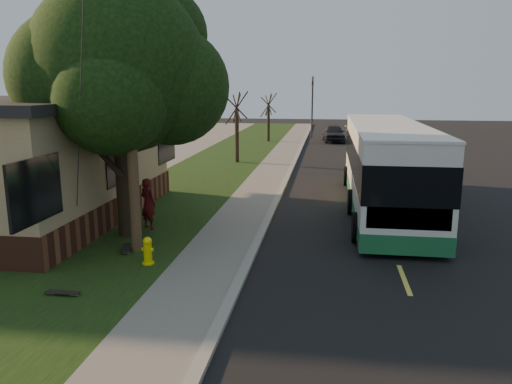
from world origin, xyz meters
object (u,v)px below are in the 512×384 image
at_px(leafy_tree, 122,70).
at_px(bare_tree_near, 237,128).
at_px(fire_hydrant, 148,251).
at_px(transit_bus, 385,164).
at_px(skateboard_main, 126,248).
at_px(bare_tree_far, 268,118).
at_px(utility_pole, 128,88).
at_px(skateboard_spare, 62,293).
at_px(skateboarder, 148,204).
at_px(traffic_signal, 312,103).
at_px(dumpster, 36,190).
at_px(distant_car, 334,133).

bearing_deg(leafy_tree, bare_tree_near, 87.50).
relative_size(fire_hydrant, transit_bus, 0.06).
bearing_deg(bare_tree_near, skateboard_main, -90.38).
xyz_separation_m(fire_hydrant, bare_tree_far, (-0.40, 30.00, 1.57)).
height_order(utility_pole, skateboard_spare, utility_pole).
bearing_deg(skateboarder, bare_tree_near, -63.14).
bearing_deg(fire_hydrant, traffic_signal, 84.79).
height_order(leafy_tree, dumpster, leafy_tree).
distance_m(traffic_signal, skateboard_main, 33.42).
xyz_separation_m(utility_pole, leafy_tree, (-0.87, 1.66, 0.54)).
bearing_deg(dumpster, bare_tree_near, 66.43).
distance_m(skateboarder, dumpster, 5.68).
bearing_deg(skateboard_main, bare_tree_far, 88.79).
distance_m(transit_bus, dumpster, 13.46).
height_order(traffic_signal, dumpster, traffic_signal).
relative_size(utility_pole, dumpster, 5.45).
xyz_separation_m(traffic_signal, transit_bus, (3.73, -26.61, -1.41)).
height_order(skateboard_main, dumpster, dumpster).
bearing_deg(fire_hydrant, skateboard_main, 136.08).
xyz_separation_m(bare_tree_near, skateboarder, (-0.26, -14.77, -1.24)).
bearing_deg(transit_bus, bare_tree_far, 107.74).
relative_size(fire_hydrant, traffic_signal, 0.13).
relative_size(leafy_tree, skateboard_main, 8.70).
height_order(leafy_tree, transit_bus, leafy_tree).
xyz_separation_m(bare_tree_far, skateboard_main, (-0.61, -29.02, -1.87)).
xyz_separation_m(bare_tree_far, skateboard_spare, (-0.81, -32.21, -1.88)).
bearing_deg(distant_car, skateboard_spare, -104.96).
bearing_deg(dumpster, transit_bus, 8.85).
relative_size(bare_tree_near, bare_tree_far, 1.07).
bearing_deg(traffic_signal, skateboard_spare, -96.79).
xyz_separation_m(utility_pole, distant_car, (5.79, 30.07, -3.90)).
xyz_separation_m(transit_bus, skateboard_spare, (-8.05, -9.60, -1.63)).
relative_size(utility_pole, distant_car, 2.12).
bearing_deg(leafy_tree, transit_bus, 29.41).
height_order(leafy_tree, bare_tree_near, leafy_tree).
height_order(traffic_signal, skateboarder, traffic_signal).
bearing_deg(skateboard_spare, distant_car, 79.29).
bearing_deg(bare_tree_near, transit_bus, -53.93).
xyz_separation_m(utility_pole, bare_tree_far, (0.31, 29.01, -2.63)).
bearing_deg(leafy_tree, distant_car, 76.83).
xyz_separation_m(utility_pole, skateboard_spare, (-0.51, -3.20, -4.51)).
bearing_deg(traffic_signal, distant_car, -55.99).
distance_m(transit_bus, skateboarder, 9.05).
relative_size(bare_tree_near, distant_car, 1.01).
distance_m(bare_tree_near, dumpster, 13.90).
distance_m(skateboarder, skateboard_spare, 5.50).
xyz_separation_m(skateboarder, distant_car, (6.24, 27.84, -0.18)).
bearing_deg(skateboard_spare, leafy_tree, 94.22).
height_order(fire_hydrant, distant_car, distant_car).
relative_size(leafy_tree, traffic_signal, 1.42).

